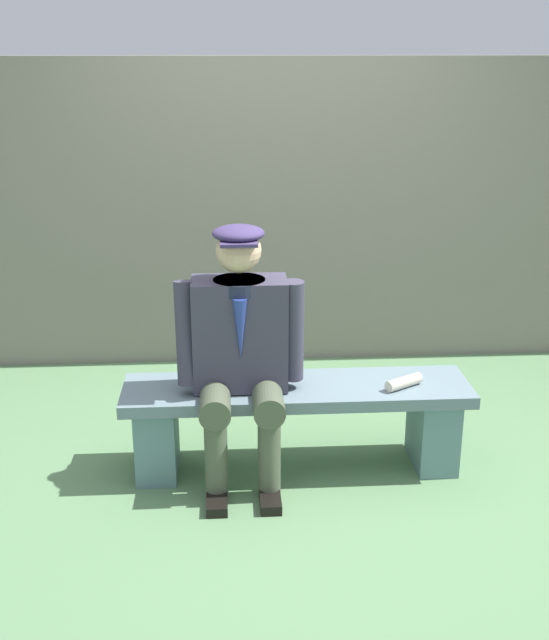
{
  "coord_description": "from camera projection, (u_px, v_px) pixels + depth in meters",
  "views": [
    {
      "loc": [
        0.35,
        3.63,
        2.07
      ],
      "look_at": [
        0.11,
        0.0,
        0.81
      ],
      "focal_mm": 44.45,
      "sensor_mm": 36.0,
      "label": 1
    }
  ],
  "objects": [
    {
      "name": "ground_plane",
      "position": [
        296.0,
        466.0,
        4.12
      ],
      "size": [
        30.0,
        30.0,
        0.0
      ],
      "primitive_type": "plane",
      "color": "#577F54"
    },
    {
      "name": "rolled_magazine",
      "position": [
        404.0,
        382.0,
        3.94
      ],
      "size": [
        0.21,
        0.15,
        0.06
      ],
      "primitive_type": "cylinder",
      "rotation": [
        0.0,
        1.57,
        0.54
      ],
      "color": "beige",
      "rests_on": "bench"
    },
    {
      "name": "seated_man",
      "position": [
        240.0,
        346.0,
        3.82
      ],
      "size": [
        0.63,
        0.59,
        1.28
      ],
      "color": "#393648",
      "rests_on": "ground"
    },
    {
      "name": "stadium_wall",
      "position": [
        276.0,
        213.0,
        5.32
      ],
      "size": [
        12.0,
        0.24,
        2.02
      ],
      "primitive_type": "cube",
      "color": "slate",
      "rests_on": "ground"
    },
    {
      "name": "bench",
      "position": [
        297.0,
        414.0,
        4.03
      ],
      "size": [
        1.75,
        0.42,
        0.46
      ],
      "color": "slate",
      "rests_on": "ground"
    }
  ]
}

